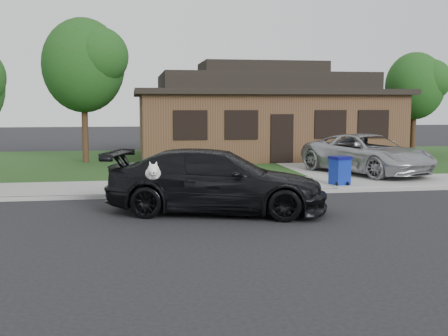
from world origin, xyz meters
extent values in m
plane|color=black|center=(0.00, 0.00, 0.00)|extent=(120.00, 120.00, 0.00)
cube|color=gray|center=(0.00, 5.00, 0.06)|extent=(60.00, 3.00, 0.12)
cube|color=gray|center=(0.00, 3.50, 0.06)|extent=(60.00, 0.12, 0.12)
cube|color=#193814|center=(0.00, 13.00, 0.07)|extent=(60.00, 13.00, 0.13)
cube|color=gray|center=(6.00, 10.00, 0.07)|extent=(4.50, 13.00, 0.14)
imported|color=black|center=(-0.41, 0.92, 0.79)|extent=(5.82, 3.65, 1.57)
ellipsoid|color=white|center=(-2.01, -0.10, 1.14)|extent=(0.34, 0.40, 0.30)
sphere|color=white|center=(-2.01, -0.33, 1.24)|extent=(0.26, 0.26, 0.26)
cube|color=white|center=(-2.01, -0.45, 1.19)|extent=(0.09, 0.12, 0.08)
sphere|color=black|center=(-2.01, -0.51, 1.19)|extent=(0.04, 0.04, 0.04)
cone|color=white|center=(-2.08, -0.28, 1.37)|extent=(0.11, 0.11, 0.14)
cone|color=white|center=(-1.94, -0.28, 1.37)|extent=(0.11, 0.11, 0.14)
imported|color=#9EA1A5|center=(6.13, 6.83, 0.87)|extent=(4.19, 5.80, 1.47)
cube|color=navy|center=(4.07, 4.25, 0.54)|extent=(0.63, 0.63, 0.83)
cube|color=#06074F|center=(4.07, 4.25, 1.00)|extent=(0.69, 0.69, 0.09)
cylinder|color=black|center=(3.89, 4.00, 0.18)|extent=(0.08, 0.14, 0.13)
cylinder|color=black|center=(4.26, 4.00, 0.18)|extent=(0.08, 0.14, 0.13)
cube|color=#422B1C|center=(4.00, 15.00, 1.63)|extent=(12.00, 8.00, 3.00)
cube|color=black|center=(4.00, 15.00, 3.25)|extent=(12.60, 8.60, 0.25)
cube|color=black|center=(4.00, 15.00, 3.78)|extent=(10.00, 6.50, 0.80)
cube|color=black|center=(4.00, 15.00, 4.48)|extent=(6.00, 3.50, 0.60)
cube|color=black|center=(4.00, 10.97, 1.23)|extent=(1.00, 0.06, 2.10)
cube|color=black|center=(0.00, 10.97, 1.83)|extent=(1.30, 0.05, 1.10)
cube|color=black|center=(2.20, 10.97, 1.83)|extent=(1.30, 0.05, 1.10)
cube|color=black|center=(6.20, 10.97, 1.83)|extent=(1.30, 0.05, 1.10)
cube|color=black|center=(8.20, 10.97, 1.83)|extent=(1.30, 0.05, 1.10)
cylinder|color=#332114|center=(-4.50, 13.00, 1.37)|extent=(0.28, 0.28, 2.48)
ellipsoid|color=#143811|center=(-4.50, 13.00, 4.41)|extent=(3.60, 3.60, 4.14)
sphere|color=#26591E|center=(-3.78, 12.46, 4.77)|extent=(2.52, 2.52, 2.52)
cylinder|color=#332114|center=(12.00, 14.50, 1.14)|extent=(0.28, 0.28, 2.03)
ellipsoid|color=#143811|center=(12.00, 14.50, 3.65)|extent=(3.00, 3.00, 3.45)
sphere|color=#26591E|center=(12.60, 14.05, 3.95)|extent=(2.10, 2.10, 2.10)
camera|label=1|loc=(-2.48, -12.67, 2.65)|focal=45.00mm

